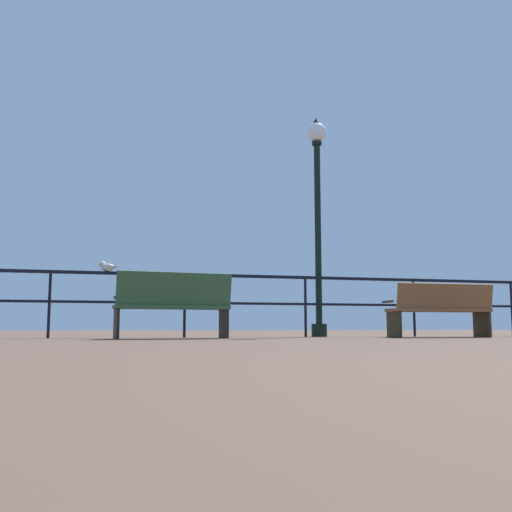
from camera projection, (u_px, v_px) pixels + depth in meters
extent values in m
cube|color=black|center=(305.00, 278.00, 9.78)|extent=(20.31, 0.05, 0.05)
cube|color=black|center=(305.00, 304.00, 9.72)|extent=(20.31, 0.04, 0.04)
cylinder|color=black|center=(49.00, 305.00, 8.67)|extent=(0.04, 0.04, 0.99)
cylinder|color=black|center=(185.00, 306.00, 9.20)|extent=(0.04, 0.04, 0.99)
cylinder|color=black|center=(305.00, 307.00, 9.72)|extent=(0.04, 0.04, 0.99)
cylinder|color=black|center=(414.00, 308.00, 10.24)|extent=(0.04, 0.04, 0.99)
cylinder|color=black|center=(512.00, 309.00, 10.76)|extent=(0.04, 0.04, 0.99)
cube|color=#305333|center=(172.00, 307.00, 8.33)|extent=(1.66, 0.58, 0.05)
cube|color=#305333|center=(175.00, 290.00, 8.18)|extent=(1.64, 0.27, 0.49)
cube|color=black|center=(224.00, 323.00, 8.57)|extent=(0.07, 0.40, 0.45)
cube|color=black|center=(221.00, 299.00, 8.77)|extent=(0.06, 0.31, 0.04)
cube|color=black|center=(116.00, 323.00, 8.04)|extent=(0.07, 0.40, 0.45)
cube|color=black|center=(116.00, 297.00, 8.25)|extent=(0.06, 0.31, 0.04)
cube|color=brown|center=(438.00, 310.00, 9.44)|extent=(1.68, 0.53, 0.05)
cube|color=brown|center=(446.00, 297.00, 9.25)|extent=(1.67, 0.16, 0.42)
cube|color=#322715|center=(482.00, 324.00, 9.60)|extent=(0.05, 0.45, 0.44)
cube|color=#322715|center=(474.00, 303.00, 9.84)|extent=(0.04, 0.35, 0.04)
cube|color=#322715|center=(394.00, 324.00, 9.23)|extent=(0.05, 0.45, 0.44)
cube|color=#322715|center=(388.00, 302.00, 9.47)|extent=(0.04, 0.35, 0.04)
cylinder|color=black|center=(319.00, 330.00, 9.95)|extent=(0.27, 0.27, 0.22)
cylinder|color=black|center=(318.00, 233.00, 10.15)|extent=(0.11, 0.11, 3.17)
cylinder|color=black|center=(317.00, 143.00, 10.35)|extent=(0.18, 0.18, 0.06)
sphere|color=white|center=(317.00, 132.00, 10.38)|extent=(0.35, 0.35, 0.35)
cone|color=black|center=(316.00, 120.00, 10.40)|extent=(0.13, 0.13, 0.10)
ellipsoid|color=silver|center=(108.00, 267.00, 8.96)|extent=(0.26, 0.24, 0.12)
ellipsoid|color=gray|center=(108.00, 266.00, 8.96)|extent=(0.22, 0.20, 0.04)
sphere|color=silver|center=(102.00, 264.00, 9.00)|extent=(0.10, 0.10, 0.10)
cone|color=yellow|center=(99.00, 264.00, 9.03)|extent=(0.06, 0.06, 0.04)
cube|color=gray|center=(114.00, 267.00, 8.91)|extent=(0.10, 0.09, 0.02)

